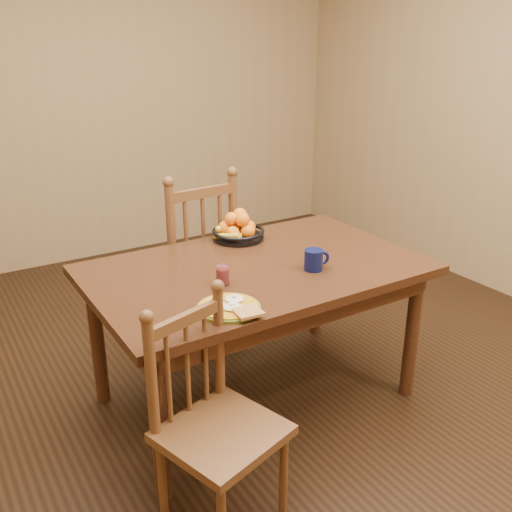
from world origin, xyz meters
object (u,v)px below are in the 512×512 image
dining_table (256,282)px  chair_near (215,425)px  chair_far (191,262)px  coffee_mug (314,259)px  fruit_bowl (238,229)px  breakfast_plate (230,307)px

dining_table → chair_near: chair_near is taller
dining_table → chair_far: chair_far is taller
coffee_mug → fruit_bowl: 0.57m
chair_near → breakfast_plate: 0.47m
coffee_mug → chair_near: bearing=-151.2°
breakfast_plate → coffee_mug: size_ratio=2.19×
breakfast_plate → fruit_bowl: (0.46, 0.73, 0.04)m
fruit_bowl → coffee_mug: bearing=-80.9°
chair_far → breakfast_plate: chair_far is taller
dining_table → fruit_bowl: bearing=72.6°
chair_near → coffee_mug: chair_near is taller
breakfast_plate → fruit_bowl: bearing=57.6°
chair_far → chair_near: bearing=64.2°
chair_far → breakfast_plate: 1.14m
fruit_bowl → breakfast_plate: bearing=-122.4°
chair_near → fruit_bowl: bearing=39.1°
coffee_mug → breakfast_plate: bearing=-163.9°
chair_far → chair_near: chair_far is taller
dining_table → breakfast_plate: breakfast_plate is taller
chair_far → coffee_mug: chair_far is taller
dining_table → chair_near: (-0.56, -0.61, -0.22)m
chair_near → dining_table: bearing=31.0°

